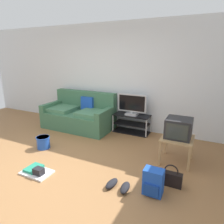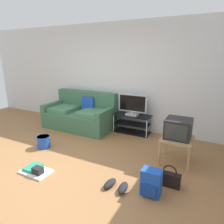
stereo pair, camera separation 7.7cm
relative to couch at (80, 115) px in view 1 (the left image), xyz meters
The scene contains 12 objects.
ground_plane 2.07m from the couch, 67.96° to the right, with size 9.00×9.80×0.02m, color olive.
wall_back 1.38m from the couch, 36.17° to the left, with size 9.00×0.10×2.70m, color silver.
couch is the anchor object (origin of this frame).
tv_stand 1.43m from the couch, 10.92° to the left, with size 0.90×0.41×0.46m.
flat_tv 1.47m from the couch, 10.03° to the left, with size 0.72×0.22×0.52m.
side_table 2.76m from the couch, 15.70° to the right, with size 0.55×0.55×0.48m.
crt_tv 2.77m from the couch, 15.37° to the right, with size 0.44×0.43×0.35m.
backpack 3.11m from the couch, 35.84° to the right, with size 0.27×0.26×0.38m.
handbag 3.10m from the couch, 29.16° to the right, with size 0.33×0.11×0.35m.
cleaning_bucket 1.42m from the couch, 87.86° to the right, with size 0.28×0.28×0.25m.
sneakers_pair 2.81m from the couch, 43.53° to the right, with size 0.37×0.29×0.09m.
floor_tray 2.28m from the couch, 73.60° to the right, with size 0.50×0.34×0.14m.
Camera 1 is at (2.31, -2.37, 1.91)m, focal length 32.24 mm.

